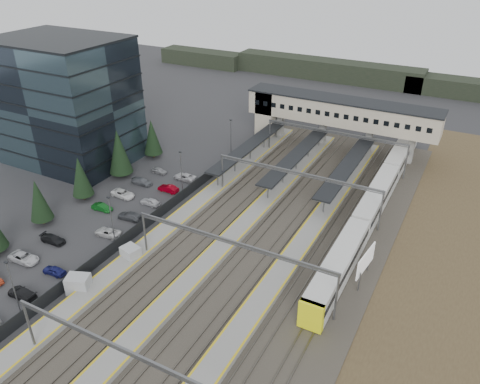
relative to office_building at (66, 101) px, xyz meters
The scene contains 15 objects.
ground 39.86m from the office_building, 18.43° to the right, with size 220.00×220.00×0.00m, color #2B2B2D.
office_building is the anchor object (origin of this frame).
conifer_row 22.40m from the office_building, 48.57° to the right, with size 4.42×49.82×9.50m.
car_park 31.43m from the office_building, 39.12° to the right, with size 10.64×44.64×1.30m.
lampposts 31.00m from the office_building, 21.00° to the right, with size 0.50×53.25×8.07m.
fence 32.32m from the office_building, 13.35° to the right, with size 0.08×90.00×2.00m.
relay_cabin_near 44.90m from the office_building, 44.33° to the right, with size 3.47×3.05×2.41m.
relay_cabin_far 41.08m from the office_building, 33.91° to the right, with size 2.88×2.57×2.27m.
rail_corridor 47.39m from the office_building, ahead, with size 34.00×90.00×0.92m.
canopies 46.29m from the office_building, 19.23° to the left, with size 23.10×30.00×3.28m.
footbridge 53.18m from the office_building, 34.47° to the left, with size 40.40×6.40×11.20m.
gantries 49.23m from the office_building, 10.62° to the right, with size 28.40×62.28×7.17m.
train 61.36m from the office_building, ahead, with size 3.00×62.78×3.78m.
billboard 64.75m from the office_building, ahead, with size 0.83×5.71×4.82m.
treeline_far 100.53m from the office_building, 53.31° to the left, with size 170.00×19.00×7.00m.
Camera 1 is at (35.68, -50.23, 40.75)m, focal length 35.00 mm.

